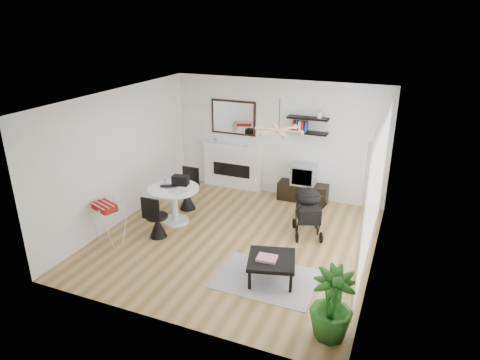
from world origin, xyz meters
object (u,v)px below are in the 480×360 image
at_px(stroller, 308,213).
at_px(potted_plant, 332,304).
at_px(drying_rack, 109,220).
at_px(dining_table, 174,200).
at_px(tv_console, 303,192).
at_px(crt_tv, 304,174).
at_px(fireplace, 233,161).
at_px(coffee_table, 271,261).

distance_m(stroller, potted_plant, 2.88).
bearing_deg(drying_rack, dining_table, 78.18).
bearing_deg(stroller, potted_plant, -91.32).
xyz_separation_m(tv_console, crt_tv, (0.01, -0.00, 0.44)).
bearing_deg(crt_tv, drying_rack, -132.08).
xyz_separation_m(fireplace, tv_console, (1.81, -0.13, -0.47)).
height_order(fireplace, crt_tv, fireplace).
bearing_deg(crt_tv, dining_table, -136.41).
distance_m(crt_tv, coffee_table, 3.28).
bearing_deg(tv_console, drying_rack, -131.94).
relative_size(fireplace, potted_plant, 2.12).
xyz_separation_m(tv_console, drying_rack, (-2.89, -3.21, 0.22)).
relative_size(fireplace, stroller, 2.14).
bearing_deg(tv_console, potted_plant, -70.65).
distance_m(fireplace, tv_console, 1.87).
relative_size(dining_table, drying_rack, 1.28).
xyz_separation_m(crt_tv, dining_table, (-2.17, -2.06, -0.15)).
height_order(tv_console, drying_rack, drying_rack).
height_order(crt_tv, potted_plant, potted_plant).
relative_size(tv_console, drying_rack, 1.38).
relative_size(crt_tv, drying_rack, 0.65).
distance_m(tv_console, coffee_table, 3.27).
relative_size(drying_rack, coffee_table, 0.89).
distance_m(fireplace, crt_tv, 1.82).
bearing_deg(coffee_table, dining_table, 154.53).
relative_size(dining_table, potted_plant, 1.02).
distance_m(dining_table, coffee_table, 2.76).
distance_m(drying_rack, coffee_table, 3.22).
distance_m(dining_table, drying_rack, 1.36).
height_order(crt_tv, stroller, stroller).
xyz_separation_m(coffee_table, potted_plant, (1.14, -0.94, 0.16)).
xyz_separation_m(tv_console, potted_plant, (1.47, -4.20, 0.30)).
bearing_deg(potted_plant, coffee_table, 140.35).
bearing_deg(dining_table, potted_plant, -30.42).
bearing_deg(drying_rack, coffee_table, 19.97).
bearing_deg(dining_table, stroller, 12.15).
bearing_deg(stroller, crt_tv, 85.89).
bearing_deg(dining_table, fireplace, 80.95).
bearing_deg(fireplace, coffee_table, -57.68).
distance_m(crt_tv, potted_plant, 4.44).
height_order(dining_table, potted_plant, potted_plant).
xyz_separation_m(fireplace, potted_plant, (3.28, -4.33, -0.18)).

